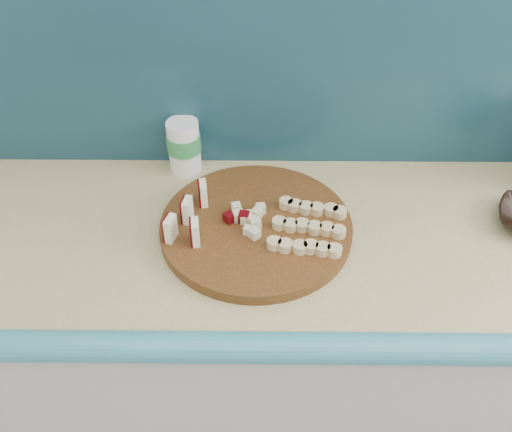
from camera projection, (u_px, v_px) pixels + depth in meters
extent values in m
cube|color=white|center=(374.00, 8.00, 1.23)|extent=(3.60, 0.04, 2.60)
cube|color=beige|center=(383.00, 359.00, 1.57)|extent=(2.20, 0.60, 0.88)
cube|color=tan|center=(413.00, 240.00, 1.27)|extent=(2.20, 0.60, 0.03)
cube|color=teal|center=(445.00, 354.00, 1.05)|extent=(2.20, 0.06, 0.03)
cube|color=teal|center=(410.00, 70.00, 1.31)|extent=(2.20, 0.02, 0.50)
cylinder|color=#3F200D|center=(256.00, 227.00, 1.26)|extent=(0.50, 0.50, 0.03)
cube|color=#FEF8CB|center=(171.00, 229.00, 1.19)|extent=(0.02, 0.04, 0.06)
cube|color=#460508|center=(166.00, 228.00, 1.20)|extent=(0.01, 0.04, 0.06)
cube|color=#FEF8CB|center=(188.00, 210.00, 1.24)|extent=(0.02, 0.04, 0.06)
cube|color=#460508|center=(184.00, 210.00, 1.24)|extent=(0.01, 0.04, 0.06)
cube|color=#FEF8CB|center=(204.00, 193.00, 1.28)|extent=(0.02, 0.04, 0.06)
cube|color=#460508|center=(199.00, 193.00, 1.28)|extent=(0.01, 0.04, 0.06)
cube|color=#FEF8CB|center=(196.00, 232.00, 1.19)|extent=(0.02, 0.04, 0.06)
cube|color=#460508|center=(191.00, 232.00, 1.19)|extent=(0.01, 0.04, 0.06)
cube|color=beige|center=(249.00, 218.00, 1.25)|extent=(0.02, 0.02, 0.02)
cube|color=beige|center=(252.00, 216.00, 1.25)|extent=(0.02, 0.02, 0.02)
cube|color=#460508|center=(252.00, 212.00, 1.26)|extent=(0.02, 0.02, 0.02)
cube|color=beige|center=(246.00, 214.00, 1.26)|extent=(0.02, 0.02, 0.02)
cube|color=beige|center=(242.00, 212.00, 1.26)|extent=(0.02, 0.02, 0.02)
cube|color=beige|center=(235.00, 212.00, 1.26)|extent=(0.02, 0.02, 0.02)
cube|color=beige|center=(239.00, 217.00, 1.25)|extent=(0.02, 0.02, 0.02)
cube|color=beige|center=(235.00, 220.00, 1.24)|extent=(0.02, 0.02, 0.02)
cube|color=#460508|center=(235.00, 225.00, 1.23)|extent=(0.02, 0.02, 0.02)
cube|color=beige|center=(243.00, 222.00, 1.24)|extent=(0.02, 0.02, 0.02)
cube|color=beige|center=(248.00, 225.00, 1.23)|extent=(0.02, 0.02, 0.02)
cube|color=beige|center=(248.00, 219.00, 1.24)|extent=(0.02, 0.02, 0.02)
cylinder|color=tan|center=(275.00, 243.00, 1.19)|extent=(0.03, 0.03, 0.02)
cylinder|color=tan|center=(287.00, 245.00, 1.19)|extent=(0.03, 0.03, 0.02)
cylinder|color=tan|center=(299.00, 246.00, 1.18)|extent=(0.03, 0.03, 0.02)
cylinder|color=tan|center=(311.00, 248.00, 1.18)|extent=(0.03, 0.03, 0.02)
cylinder|color=tan|center=(323.00, 250.00, 1.18)|extent=(0.03, 0.03, 0.02)
cylinder|color=tan|center=(336.00, 251.00, 1.17)|extent=(0.03, 0.03, 0.02)
cylinder|color=tan|center=(280.00, 223.00, 1.24)|extent=(0.03, 0.03, 0.02)
cylinder|color=tan|center=(291.00, 224.00, 1.23)|extent=(0.03, 0.03, 0.02)
cylinder|color=tan|center=(303.00, 226.00, 1.23)|extent=(0.03, 0.03, 0.02)
cylinder|color=tan|center=(315.00, 228.00, 1.23)|extent=(0.03, 0.03, 0.02)
cylinder|color=tan|center=(327.00, 229.00, 1.22)|extent=(0.03, 0.03, 0.02)
cylinder|color=tan|center=(338.00, 231.00, 1.22)|extent=(0.03, 0.03, 0.02)
cylinder|color=tan|center=(285.00, 204.00, 1.28)|extent=(0.03, 0.03, 0.02)
cylinder|color=tan|center=(296.00, 206.00, 1.28)|extent=(0.03, 0.03, 0.02)
cylinder|color=tan|center=(307.00, 207.00, 1.28)|extent=(0.03, 0.03, 0.02)
cylinder|color=tan|center=(318.00, 209.00, 1.27)|extent=(0.03, 0.03, 0.02)
cylinder|color=tan|center=(330.00, 210.00, 1.27)|extent=(0.03, 0.03, 0.02)
cylinder|color=tan|center=(341.00, 212.00, 1.26)|extent=(0.03, 0.03, 0.02)
cylinder|color=white|center=(184.00, 146.00, 1.40)|extent=(0.08, 0.08, 0.14)
cylinder|color=#348F4A|center=(184.00, 142.00, 1.39)|extent=(0.08, 0.08, 0.05)
cube|color=gold|center=(207.00, 214.00, 1.31)|extent=(0.15, 0.17, 0.01)
cube|color=gold|center=(237.00, 208.00, 1.32)|extent=(0.06, 0.19, 0.01)
cube|color=gold|center=(262.00, 218.00, 1.30)|extent=(0.11, 0.18, 0.01)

